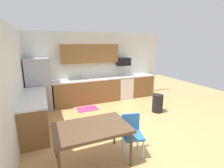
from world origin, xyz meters
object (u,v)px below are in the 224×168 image
(refrigerator, at_px, (39,85))
(trash_bin, at_px, (158,103))
(oven_range, at_px, (124,87))
(microwave, at_px, (123,62))
(dining_table, at_px, (92,129))
(chair_near_table, at_px, (132,131))

(refrigerator, height_order, trash_bin, refrigerator)
(oven_range, bearing_deg, microwave, 90.00)
(microwave, relative_size, dining_table, 0.39)
(refrigerator, xyz_separation_m, chair_near_table, (1.75, -3.29, -0.40))
(oven_range, xyz_separation_m, chair_near_table, (-1.53, -3.37, 0.05))
(refrigerator, bearing_deg, trash_bin, -25.32)
(microwave, height_order, dining_table, microwave)
(chair_near_table, height_order, trash_bin, chair_near_table)
(dining_table, xyz_separation_m, trash_bin, (2.72, 1.49, -0.39))
(refrigerator, height_order, chair_near_table, refrigerator)
(oven_range, height_order, chair_near_table, oven_range)
(microwave, xyz_separation_m, trash_bin, (0.36, -1.90, -1.24))
(refrigerator, distance_m, microwave, 3.35)
(chair_near_table, distance_m, trash_bin, 2.46)
(refrigerator, bearing_deg, oven_range, 1.40)
(microwave, bearing_deg, dining_table, -124.79)
(trash_bin, bearing_deg, chair_near_table, -140.44)
(refrigerator, distance_m, oven_range, 3.31)
(refrigerator, relative_size, chair_near_table, 2.12)
(refrigerator, distance_m, trash_bin, 4.07)
(microwave, bearing_deg, chair_near_table, -113.81)
(refrigerator, bearing_deg, dining_table, -74.00)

